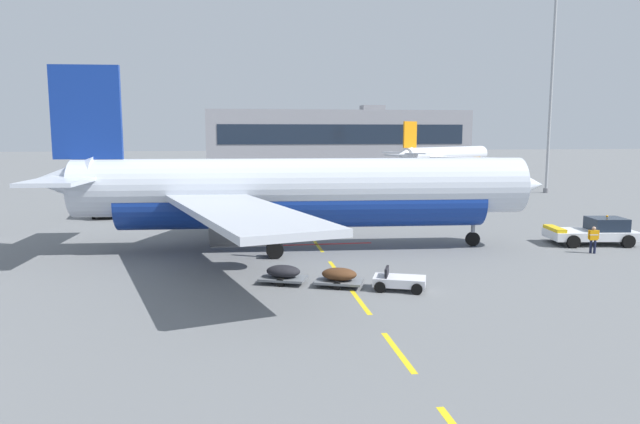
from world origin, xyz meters
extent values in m
plane|color=slate|center=(40.00, 40.00, 0.00)|extent=(400.00, 400.00, 0.00)
cube|color=yellow|center=(18.00, 1.33, 0.00)|extent=(0.24, 4.00, 0.01)
cube|color=yellow|center=(18.00, 7.67, 0.00)|extent=(0.24, 4.00, 0.01)
cube|color=yellow|center=(18.00, 14.42, 0.00)|extent=(0.24, 4.00, 0.01)
cube|color=yellow|center=(18.00, 21.22, 0.00)|extent=(0.24, 4.00, 0.01)
cube|color=yellow|center=(18.00, 28.30, 0.00)|extent=(0.24, 4.00, 0.01)
cube|color=yellow|center=(18.00, 34.75, 0.00)|extent=(0.24, 4.00, 0.01)
cube|color=yellow|center=(18.00, 41.11, 0.00)|extent=(0.24, 4.00, 0.01)
cube|color=yellow|center=(18.00, 46.94, 0.00)|extent=(0.24, 4.00, 0.01)
cube|color=yellow|center=(18.00, 54.30, 0.00)|extent=(0.24, 4.00, 0.01)
cube|color=yellow|center=(18.00, 61.54, 0.00)|extent=(0.24, 4.00, 0.01)
cube|color=yellow|center=(18.00, 68.72, 0.00)|extent=(0.24, 4.00, 0.01)
cube|color=yellow|center=(18.00, 75.40, 0.00)|extent=(0.24, 4.00, 0.01)
cube|color=yellow|center=(18.00, 82.78, 0.00)|extent=(0.24, 4.00, 0.01)
cube|color=yellow|center=(18.00, 88.53, 0.00)|extent=(0.24, 4.00, 0.01)
cube|color=#B21414|center=(18.00, 22.00, 0.00)|extent=(8.00, 0.40, 0.01)
cylinder|color=silver|center=(16.88, 20.50, 4.30)|extent=(30.28, 5.64, 3.80)
cylinder|color=navy|center=(16.88, 20.50, 3.26)|extent=(24.67, 4.99, 3.50)
cone|color=silver|center=(31.90, 19.58, 4.30)|extent=(3.72, 3.93, 3.72)
cone|color=silver|center=(1.16, 21.47, 4.78)|extent=(4.39, 3.48, 3.23)
cube|color=#192333|center=(30.85, 19.64, 4.97)|extent=(1.77, 2.94, 0.60)
cube|color=navy|center=(2.91, 21.36, 9.20)|extent=(4.41, 0.63, 6.00)
cube|color=silver|center=(2.40, 24.60, 5.06)|extent=(3.59, 6.58, 0.24)
cube|color=silver|center=(2.01, 18.21, 5.06)|extent=(3.59, 6.58, 0.24)
cube|color=#B7BCC6|center=(13.43, 29.23, 3.83)|extent=(11.02, 17.53, 0.36)
cube|color=#B7BCC6|center=(12.39, 12.26, 3.83)|extent=(9.24, 17.66, 0.36)
cylinder|color=#4C4F54|center=(13.10, 26.25, 2.38)|extent=(3.32, 2.29, 2.10)
cylinder|color=black|center=(14.70, 26.15, 2.38)|extent=(0.23, 1.79, 1.79)
cylinder|color=#4C4F54|center=(12.42, 15.27, 2.38)|extent=(3.32, 2.29, 2.10)
cylinder|color=black|center=(14.02, 15.17, 2.38)|extent=(0.23, 1.79, 1.79)
cylinder|color=gray|center=(28.76, 19.77, 1.83)|extent=(0.28, 0.28, 2.67)
cylinder|color=black|center=(28.76, 19.77, 0.50)|extent=(1.01, 0.34, 0.99)
cylinder|color=gray|center=(15.04, 23.22, 1.86)|extent=(0.28, 0.28, 2.61)
cylinder|color=black|center=(15.06, 23.57, 0.55)|extent=(1.12, 0.42, 1.10)
cylinder|color=black|center=(15.02, 22.87, 0.55)|extent=(1.12, 0.42, 1.10)
cylinder|color=gray|center=(14.72, 18.03, 1.86)|extent=(0.28, 0.28, 2.61)
cylinder|color=black|center=(14.75, 18.38, 0.55)|extent=(1.12, 0.42, 1.10)
cylinder|color=black|center=(14.70, 17.68, 0.55)|extent=(1.12, 0.42, 1.10)
cube|color=silver|center=(37.44, 19.24, 0.70)|extent=(6.31, 3.55, 0.60)
cube|color=#192333|center=(38.51, 19.10, 1.45)|extent=(2.66, 2.42, 0.90)
cube|color=yellow|center=(34.82, 19.58, 1.12)|extent=(1.02, 2.59, 0.24)
sphere|color=orange|center=(38.51, 19.10, 2.00)|extent=(0.16, 0.16, 0.16)
cylinder|color=black|center=(35.36, 18.10, 0.45)|extent=(0.94, 0.51, 0.90)
cylinder|color=black|center=(35.72, 20.87, 0.45)|extent=(0.94, 0.51, 0.90)
cylinder|color=black|center=(39.16, 17.60, 0.45)|extent=(0.94, 0.51, 0.90)
cylinder|color=black|center=(39.53, 20.38, 0.45)|extent=(0.94, 0.51, 0.90)
cylinder|color=silver|center=(54.82, 93.80, 3.52)|extent=(22.39, 16.02, 3.11)
cylinder|color=orange|center=(54.82, 93.80, 2.67)|extent=(18.41, 13.31, 2.86)
cone|color=silver|center=(65.18, 100.50, 3.52)|extent=(4.07, 4.12, 3.05)
cone|color=silver|center=(43.99, 86.79, 3.91)|extent=(4.33, 4.09, 2.65)
cube|color=#192333|center=(64.45, 100.04, 4.07)|extent=(2.37, 2.67, 0.49)
cube|color=orange|center=(45.19, 87.57, 7.54)|extent=(3.19, 2.21, 4.92)
cube|color=silver|center=(43.29, 89.46, 4.15)|extent=(5.05, 5.83, 0.20)
cube|color=silver|center=(46.14, 85.06, 4.15)|extent=(5.05, 5.83, 0.20)
cube|color=#B7BCC6|center=(48.31, 97.88, 3.13)|extent=(7.10, 14.46, 0.29)
cube|color=#B7BCC6|center=(55.87, 86.19, 3.13)|extent=(13.42, 11.64, 0.29)
cylinder|color=#4C4F54|center=(49.54, 95.75, 1.95)|extent=(3.14, 2.87, 1.72)
cylinder|color=black|center=(50.64, 96.46, 1.95)|extent=(0.88, 1.28, 1.46)
cylinder|color=#4C4F54|center=(54.44, 88.18, 1.95)|extent=(3.14, 2.87, 1.72)
cylinder|color=black|center=(55.54, 88.90, 1.95)|extent=(0.88, 1.28, 1.46)
cylinder|color=gray|center=(63.01, 99.10, 1.50)|extent=(0.23, 0.23, 2.18)
cylinder|color=black|center=(63.01, 99.10, 0.41)|extent=(0.81, 0.63, 0.81)
cylinder|color=gray|center=(52.29, 94.70, 1.52)|extent=(0.23, 0.23, 2.14)
cylinder|color=black|center=(52.13, 94.94, 0.45)|extent=(0.91, 0.73, 0.90)
cylinder|color=black|center=(52.45, 94.46, 0.45)|extent=(0.91, 0.73, 0.90)
cylinder|color=gray|center=(54.61, 91.12, 1.52)|extent=(0.23, 0.23, 2.14)
cylinder|color=black|center=(54.45, 91.37, 0.45)|extent=(0.91, 0.73, 0.90)
cylinder|color=black|center=(54.76, 90.88, 0.45)|extent=(0.91, 0.73, 0.90)
cube|color=black|center=(0.24, 39.55, 0.74)|extent=(3.37, 7.27, 0.60)
cube|color=#606638|center=(-0.09, 41.83, 1.59)|extent=(2.62, 2.68, 1.10)
cube|color=#192333|center=(-0.25, 42.97, 1.69)|extent=(1.91, 0.33, 0.64)
cube|color=silver|center=(0.38, 38.58, 2.09)|extent=(3.05, 5.05, 2.10)
cylinder|color=black|center=(-1.26, 41.59, 0.48)|extent=(0.41, 0.99, 0.96)
cylinder|color=black|center=(1.11, 41.93, 0.48)|extent=(0.41, 0.99, 0.96)
cylinder|color=black|center=(-0.63, 37.16, 0.48)|extent=(0.41, 0.99, 0.96)
cylinder|color=black|center=(1.74, 37.50, 0.48)|extent=(0.41, 0.99, 0.96)
cube|color=silver|center=(20.41, 9.43, 0.46)|extent=(2.93, 2.23, 0.44)
cube|color=black|center=(19.80, 9.66, 0.86)|extent=(0.51, 1.09, 0.56)
cylinder|color=black|center=(21.51, 9.76, 0.28)|extent=(0.59, 0.37, 0.56)
cylinder|color=black|center=(21.02, 8.45, 0.28)|extent=(0.59, 0.37, 0.56)
cylinder|color=black|center=(19.81, 10.40, 0.28)|extent=(0.59, 0.37, 0.56)
cylinder|color=black|center=(19.31, 9.09, 0.28)|extent=(0.59, 0.37, 0.56)
cube|color=slate|center=(17.51, 10.52, 0.28)|extent=(2.78, 2.25, 0.12)
ellipsoid|color=#4C2D19|center=(17.51, 10.52, 0.66)|extent=(2.13, 1.77, 0.64)
cylinder|color=black|center=(17.75, 11.15, 0.22)|extent=(0.46, 0.29, 0.44)
cylinder|color=black|center=(17.27, 9.89, 0.22)|extent=(0.46, 0.29, 0.44)
cube|color=slate|center=(14.71, 11.58, 0.28)|extent=(2.78, 2.25, 0.12)
ellipsoid|color=black|center=(14.71, 11.58, 0.66)|extent=(2.13, 1.77, 0.64)
cylinder|color=black|center=(14.95, 12.21, 0.22)|extent=(0.46, 0.29, 0.44)
cylinder|color=black|center=(14.47, 10.95, 0.22)|extent=(0.46, 0.29, 0.44)
cylinder|color=#191E38|center=(35.69, 16.16, 0.44)|extent=(0.16, 0.16, 0.89)
cylinder|color=#191E38|center=(35.53, 16.35, 0.44)|extent=(0.16, 0.16, 0.89)
cube|color=orange|center=(35.61, 16.26, 1.22)|extent=(0.54, 0.29, 0.67)
cube|color=silver|center=(35.61, 16.26, 1.25)|extent=(0.55, 0.30, 0.06)
sphere|color=tan|center=(35.61, 16.26, 1.67)|extent=(0.24, 0.24, 0.24)
cylinder|color=orange|center=(35.91, 16.18, 1.25)|extent=(0.09, 0.09, 0.60)
cylinder|color=orange|center=(35.31, 16.34, 1.25)|extent=(0.09, 0.09, 0.60)
cylinder|color=slate|center=(53.18, 52.85, 0.30)|extent=(0.70, 0.70, 0.60)
cylinder|color=#9EA0A5|center=(53.18, 52.85, 13.79)|extent=(0.36, 0.36, 27.59)
cube|color=gray|center=(39.68, 136.78, 6.80)|extent=(67.71, 23.39, 13.60)
cube|color=#192333|center=(39.68, 125.02, 7.48)|extent=(62.29, 0.12, 4.90)
cube|color=gray|center=(49.83, 136.78, 14.40)|extent=(6.00, 5.00, 1.60)
camera|label=1|loc=(12.18, -18.21, 7.92)|focal=32.52mm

